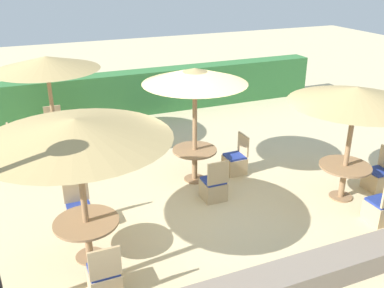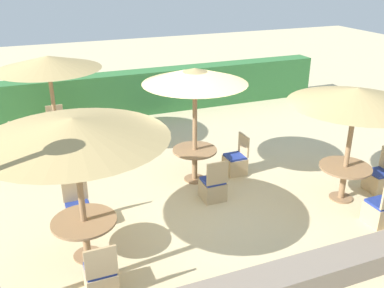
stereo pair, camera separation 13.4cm
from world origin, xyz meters
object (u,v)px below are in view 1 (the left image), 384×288
patio_chair_front_right_east (378,178)px  patio_chair_back_left_north (55,131)px  round_table_front_left (87,229)px  patio_chair_back_left_west (20,149)px  parasol_front_left (76,130)px  parasol_front_right (356,96)px  round_table_back_left (56,133)px  patio_chair_center_south (214,188)px  patio_chair_front_left_south (104,279)px  patio_chair_center_east (235,162)px  patio_chair_front_left_north (80,215)px  round_table_center (195,157)px  round_table_front_right (344,172)px  patio_chair_back_left_south (61,158)px  patio_chair_back_left_east (93,137)px  parasol_center (195,77)px  parasol_back_left (46,63)px  patio_chair_front_right_south (381,209)px

patio_chair_front_right_east → patio_chair_back_left_north: same height
round_table_front_left → patio_chair_back_left_west: patio_chair_back_left_west is taller
parasol_front_left → patio_chair_back_left_west: bearing=101.0°
parasol_front_right → patio_chair_front_right_east: (0.97, -0.00, -1.96)m
parasol_front_left → round_table_back_left: (0.02, 4.62, -1.75)m
round_table_front_left → patio_chair_center_south: 2.91m
patio_chair_front_left_south → patio_chair_center_east: bearing=37.3°
parasol_front_right → patio_chair_front_left_north: size_ratio=2.78×
round_table_center → round_table_back_left: round_table_center is taller
round_table_front_right → patio_chair_front_left_south: patio_chair_front_left_south is taller
round_table_front_left → round_table_center: round_table_center is taller
patio_chair_front_left_north → patio_chair_center_south: same height
parasol_front_left → patio_chair_back_left_south: bearing=90.0°
round_table_front_left → patio_chair_back_left_east: 4.76m
parasol_center → round_table_back_left: parasol_center is taller
round_table_back_left → parasol_front_right: bearing=-41.8°
patio_chair_center_east → patio_chair_front_left_north: bearing=103.4°
patio_chair_center_south → patio_chair_back_left_west: (-3.63, 3.66, 0.00)m
patio_chair_front_left_south → parasol_back_left: parasol_back_left is taller
patio_chair_center_east → round_table_back_left: size_ratio=1.01×
patio_chair_center_south → patio_chair_back_left_south: bearing=135.2°
patio_chair_back_left_south → patio_chair_center_east: bearing=-26.0°
patio_chair_front_left_south → parasol_back_left: 5.95m
patio_chair_front_right_south → round_table_center: bearing=131.4°
round_table_center → patio_chair_center_east: (1.01, -0.04, -0.31)m
parasol_front_left → patio_chair_front_left_south: bearing=-86.4°
patio_chair_center_east → parasol_front_left: bearing=116.2°
patio_chair_front_left_south → patio_chair_center_south: (2.68, 1.88, 0.00)m
parasol_back_left → round_table_front_left: bearing=-90.2°
parasol_front_left → patio_chair_back_left_south: parasol_front_left is taller
patio_chair_back_left_west → patio_chair_front_left_north: bearing=13.9°
patio_chair_center_east → parasol_back_left: 5.08m
patio_chair_back_left_east → patio_chair_front_right_east: bearing=-131.8°
parasol_center → round_table_back_left: (-2.69, 2.75, -1.85)m
patio_chair_front_left_south → round_table_center: bearing=46.8°
patio_chair_front_right_east → parasol_center: (-3.50, 1.92, 2.13)m
patio_chair_center_east → patio_chair_back_left_west: same height
round_table_front_right → patio_chair_center_south: 2.71m
parasol_front_right → patio_chair_back_left_north: size_ratio=2.78×
patio_chair_center_south → patio_chair_front_left_south: bearing=-144.9°
parasol_front_left → patio_chair_back_left_west: parasol_front_left is taller
round_table_center → parasol_front_left: bearing=-145.4°
round_table_front_left → patio_chair_front_left_north: bearing=89.6°
parasol_center → patio_chair_back_left_east: bearing=122.2°
round_table_front_right → parasol_back_left: parasol_back_left is taller
parasol_front_left → round_table_front_left: bearing=180.0°
patio_chair_front_left_south → patio_chair_back_left_west: (-0.95, 5.54, 0.00)m
patio_chair_back_left_south → patio_chair_back_left_west: (-0.89, 0.94, 0.00)m
round_table_center → round_table_back_left: 3.85m
round_table_center → parasol_back_left: (-2.69, 2.75, 1.76)m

